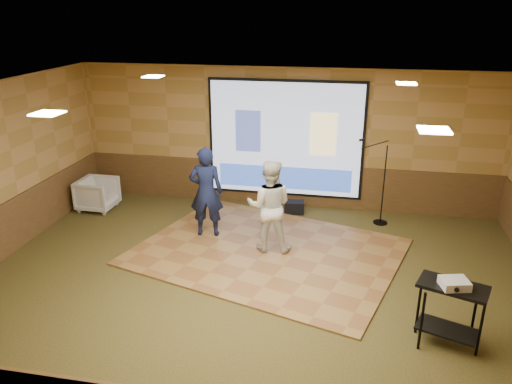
% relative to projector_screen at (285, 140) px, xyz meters
% --- Properties ---
extents(ground, '(9.00, 9.00, 0.00)m').
position_rel_projector_screen_xyz_m(ground, '(0.00, -3.44, -1.47)').
color(ground, '#293317').
rests_on(ground, ground).
extents(room_shell, '(9.04, 7.04, 3.02)m').
position_rel_projector_screen_xyz_m(room_shell, '(0.00, -3.44, 0.62)').
color(room_shell, '#AC8348').
rests_on(room_shell, ground).
extents(wainscot_back, '(9.00, 0.04, 0.95)m').
position_rel_projector_screen_xyz_m(wainscot_back, '(0.00, 0.04, -1.00)').
color(wainscot_back, '#512E1B').
rests_on(wainscot_back, ground).
extents(projector_screen, '(3.32, 0.06, 2.52)m').
position_rel_projector_screen_xyz_m(projector_screen, '(0.00, 0.00, 0.00)').
color(projector_screen, black).
rests_on(projector_screen, room_shell).
extents(downlight_nw, '(0.32, 0.32, 0.02)m').
position_rel_projector_screen_xyz_m(downlight_nw, '(-2.20, -1.64, 1.50)').
color(downlight_nw, '#FAE6BC').
rests_on(downlight_nw, room_shell).
extents(downlight_ne, '(0.32, 0.32, 0.02)m').
position_rel_projector_screen_xyz_m(downlight_ne, '(2.20, -1.64, 1.50)').
color(downlight_ne, '#FAE6BC').
rests_on(downlight_ne, room_shell).
extents(downlight_sw, '(0.32, 0.32, 0.02)m').
position_rel_projector_screen_xyz_m(downlight_sw, '(-2.20, -4.94, 1.50)').
color(downlight_sw, '#FAE6BC').
rests_on(downlight_sw, room_shell).
extents(downlight_se, '(0.32, 0.32, 0.02)m').
position_rel_projector_screen_xyz_m(downlight_se, '(2.20, -4.94, 1.50)').
color(downlight_se, '#FAE6BC').
rests_on(downlight_se, room_shell).
extents(dance_floor, '(5.25, 4.54, 0.03)m').
position_rel_projector_screen_xyz_m(dance_floor, '(0.02, -2.32, -1.46)').
color(dance_floor, olive).
rests_on(dance_floor, ground).
extents(player_left, '(0.69, 0.50, 1.73)m').
position_rel_projector_screen_xyz_m(player_left, '(-1.22, -1.84, -0.58)').
color(player_left, '#141B3F').
rests_on(player_left, dance_floor).
extents(player_right, '(0.86, 0.70, 1.68)m').
position_rel_projector_screen_xyz_m(player_right, '(0.04, -2.23, -0.61)').
color(player_right, silver).
rests_on(player_right, dance_floor).
extents(av_table, '(0.84, 0.44, 0.88)m').
position_rel_projector_screen_xyz_m(av_table, '(2.75, -4.41, -0.87)').
color(av_table, black).
rests_on(av_table, ground).
extents(projector, '(0.39, 0.34, 0.11)m').
position_rel_projector_screen_xyz_m(projector, '(2.75, -4.46, -0.54)').
color(projector, silver).
rests_on(projector, av_table).
extents(mic_stand, '(0.69, 0.28, 1.77)m').
position_rel_projector_screen_xyz_m(mic_stand, '(2.01, -0.60, -0.98)').
color(mic_stand, black).
rests_on(mic_stand, ground).
extents(banquet_chair, '(0.78, 0.75, 0.69)m').
position_rel_projector_screen_xyz_m(banquet_chair, '(-3.93, -1.01, -1.13)').
color(banquet_chair, gray).
rests_on(banquet_chair, ground).
extents(duffel_bag, '(0.44, 0.32, 0.26)m').
position_rel_projector_screen_xyz_m(duffel_bag, '(0.28, -0.41, -1.34)').
color(duffel_bag, black).
rests_on(duffel_bag, ground).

